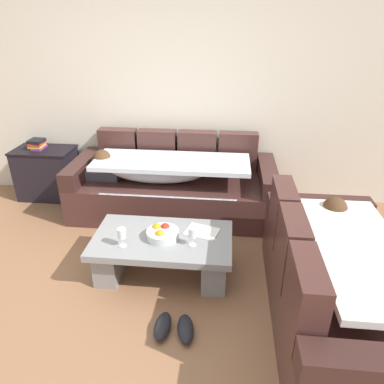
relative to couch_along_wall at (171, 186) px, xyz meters
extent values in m
plane|color=#8B5E40|center=(-0.13, -1.62, -0.33)|extent=(14.00, 14.00, 0.00)
cube|color=beige|center=(-0.13, 0.53, 1.02)|extent=(9.00, 0.10, 2.70)
cube|color=#452723|center=(0.03, -0.02, -0.12)|extent=(2.30, 0.92, 0.42)
cube|color=#452723|center=(-0.69, 0.36, 0.32)|extent=(0.46, 0.16, 0.46)
cube|color=#452723|center=(-0.21, 0.36, 0.32)|extent=(0.46, 0.16, 0.46)
cube|color=#452723|center=(0.28, 0.36, 0.32)|extent=(0.46, 0.16, 0.46)
cube|color=#452723|center=(0.76, 0.36, 0.32)|extent=(0.46, 0.16, 0.46)
cube|color=#371F1C|center=(-1.02, -0.02, 0.19)|extent=(0.18, 0.92, 0.20)
cube|color=#371F1C|center=(1.09, -0.02, 0.19)|extent=(0.18, 0.92, 0.20)
cube|color=#4C4C56|center=(-0.75, -0.03, 0.14)|extent=(0.36, 0.28, 0.11)
sphere|color=beige|center=(-0.75, -0.07, 0.30)|extent=(0.21, 0.21, 0.21)
sphere|color=#4C331E|center=(-0.75, -0.07, 0.33)|extent=(0.20, 0.20, 0.20)
ellipsoid|color=silver|center=(-0.13, -0.07, 0.23)|extent=(1.10, 0.44, 0.28)
cube|color=silver|center=(0.03, -0.09, 0.33)|extent=(1.70, 0.60, 0.05)
cube|color=silver|center=(0.03, -0.46, -0.10)|extent=(1.44, 0.04, 0.38)
cube|color=#452723|center=(1.49, -1.57, -0.12)|extent=(0.92, 1.86, 0.42)
cube|color=#452723|center=(1.11, -2.07, 0.32)|extent=(0.16, 0.47, 0.46)
cube|color=#452723|center=(1.11, -1.57, 0.32)|extent=(0.16, 0.47, 0.46)
cube|color=#452723|center=(1.11, -1.07, 0.32)|extent=(0.16, 0.47, 0.46)
cube|color=#371F1C|center=(1.49, -0.73, 0.19)|extent=(0.92, 0.18, 0.20)
cube|color=gray|center=(1.50, -1.00, 0.14)|extent=(0.28, 0.36, 0.11)
sphere|color=beige|center=(1.54, -1.00, 0.30)|extent=(0.21, 0.21, 0.21)
sphere|color=#4C331E|center=(1.54, -1.00, 0.33)|extent=(0.20, 0.20, 0.20)
ellipsoid|color=silver|center=(1.54, -1.62, 0.23)|extent=(0.44, 0.94, 0.28)
cube|color=silver|center=(1.56, -1.57, 0.33)|extent=(0.60, 1.38, 0.05)
cube|color=gray|center=(0.11, -1.14, 0.02)|extent=(1.20, 0.68, 0.06)
cube|color=gray|center=(-0.35, -1.14, -0.17)|extent=(0.20, 0.54, 0.32)
cube|color=gray|center=(0.57, -1.14, -0.17)|extent=(0.20, 0.54, 0.32)
cylinder|color=silver|center=(0.12, -1.15, 0.08)|extent=(0.28, 0.28, 0.07)
sphere|color=orange|center=(0.10, -1.20, 0.11)|extent=(0.08, 0.08, 0.08)
sphere|color=orange|center=(0.06, -1.10, 0.11)|extent=(0.08, 0.08, 0.08)
sphere|color=#B3261A|center=(0.13, -1.08, 0.11)|extent=(0.08, 0.08, 0.08)
cylinder|color=silver|center=(-0.19, -1.31, 0.05)|extent=(0.06, 0.06, 0.01)
cylinder|color=silver|center=(-0.19, -1.31, 0.09)|extent=(0.01, 0.01, 0.07)
cylinder|color=silver|center=(-0.19, -1.31, 0.17)|extent=(0.07, 0.07, 0.08)
cylinder|color=silver|center=(0.38, -1.24, 0.05)|extent=(0.06, 0.06, 0.01)
cylinder|color=silver|center=(0.38, -1.24, 0.09)|extent=(0.01, 0.01, 0.07)
cylinder|color=silver|center=(0.38, -1.24, 0.17)|extent=(0.07, 0.07, 0.08)
cube|color=white|center=(0.45, -1.03, 0.05)|extent=(0.33, 0.28, 0.01)
cube|color=black|center=(-1.60, 0.23, -0.02)|extent=(0.70, 0.42, 0.62)
cube|color=black|center=(-1.60, 0.23, 0.30)|extent=(0.72, 0.44, 0.02)
cube|color=#72337F|center=(-1.65, 0.24, 0.32)|extent=(0.12, 0.19, 0.03)
cube|color=gold|center=(-1.67, 0.23, 0.35)|extent=(0.16, 0.18, 0.03)
cube|color=red|center=(-1.66, 0.22, 0.38)|extent=(0.16, 0.18, 0.03)
cube|color=black|center=(-1.66, 0.22, 0.41)|extent=(0.17, 0.18, 0.04)
ellipsoid|color=black|center=(0.22, -1.81, -0.29)|extent=(0.13, 0.27, 0.09)
ellipsoid|color=black|center=(0.39, -1.82, -0.29)|extent=(0.17, 0.29, 0.09)
camera|label=1|loc=(0.63, -3.68, 1.75)|focal=33.24mm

